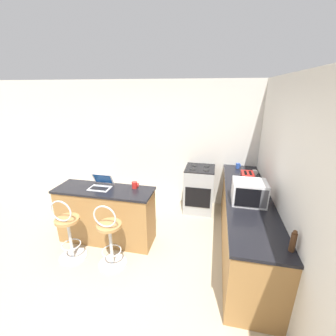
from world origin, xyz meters
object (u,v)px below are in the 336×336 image
(toaster, at_px, (247,178))
(pepper_mill, at_px, (293,241))
(bar_stool_far, at_px, (110,237))
(mug_red, at_px, (135,185))
(microwave, at_px, (249,192))
(laptop, at_px, (101,184))
(bar_stool_near, at_px, (68,231))
(mug_blue, at_px, (238,166))
(stove_range, at_px, (199,189))
(mug_white, at_px, (255,173))

(toaster, xyz_separation_m, pepper_mill, (0.24, -1.63, 0.02))
(bar_stool_far, bearing_deg, mug_red, 77.93)
(bar_stool_far, relative_size, pepper_mill, 4.29)
(microwave, bearing_deg, laptop, 178.80)
(toaster, bearing_deg, mug_red, -162.19)
(microwave, xyz_separation_m, toaster, (0.06, 0.69, -0.06))
(bar_stool_near, distance_m, pepper_mill, 2.87)
(laptop, distance_m, mug_blue, 2.62)
(toaster, bearing_deg, mug_blue, 96.36)
(laptop, distance_m, mug_red, 0.54)
(bar_stool_far, relative_size, laptop, 3.03)
(bar_stool_far, bearing_deg, toaster, 33.23)
(stove_range, bearing_deg, bar_stool_far, -120.03)
(mug_white, bearing_deg, mug_red, -152.42)
(mug_blue, xyz_separation_m, mug_white, (0.27, -0.32, -0.01))
(bar_stool_near, xyz_separation_m, pepper_mill, (2.78, -0.39, 0.57))
(mug_blue, height_order, pepper_mill, pepper_mill)
(toaster, bearing_deg, mug_white, 67.62)
(toaster, bearing_deg, bar_stool_far, -146.77)
(microwave, relative_size, mug_red, 4.19)
(microwave, bearing_deg, mug_white, 77.93)
(toaster, height_order, pepper_mill, pepper_mill)
(bar_stool_near, relative_size, bar_stool_far, 1.00)
(bar_stool_near, bearing_deg, stove_range, 47.25)
(pepper_mill, bearing_deg, bar_stool_far, 169.78)
(toaster, distance_m, pepper_mill, 1.65)
(mug_blue, bearing_deg, microwave, -88.97)
(mug_white, bearing_deg, laptop, -156.11)
(pepper_mill, xyz_separation_m, mug_red, (-1.99, 1.06, -0.06))
(toaster, relative_size, stove_range, 0.30)
(laptop, bearing_deg, microwave, -1.20)
(microwave, bearing_deg, toaster, 85.12)
(microwave, height_order, mug_blue, microwave)
(stove_range, height_order, mug_white, mug_white)
(laptop, xyz_separation_m, toaster, (2.29, 0.65, 0.04))
(mug_blue, distance_m, pepper_mill, 2.42)
(bar_stool_near, relative_size, pepper_mill, 4.29)
(mug_red, bearing_deg, toaster, 17.81)
(laptop, distance_m, pepper_mill, 2.71)
(bar_stool_far, xyz_separation_m, mug_blue, (1.81, 2.01, 0.51))
(microwave, relative_size, stove_range, 0.47)
(pepper_mill, distance_m, mug_red, 2.26)
(bar_stool_far, xyz_separation_m, mug_white, (2.08, 1.69, 0.50))
(bar_stool_near, xyz_separation_m, stove_range, (1.73, 1.87, -0.01))
(mug_blue, bearing_deg, bar_stool_far, -132.05)
(microwave, height_order, toaster, microwave)
(mug_red, height_order, mug_white, mug_red)
(laptop, bearing_deg, stove_range, 40.87)
(bar_stool_far, bearing_deg, mug_white, 39.09)
(bar_stool_near, xyz_separation_m, microwave, (2.49, 0.55, 0.62))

